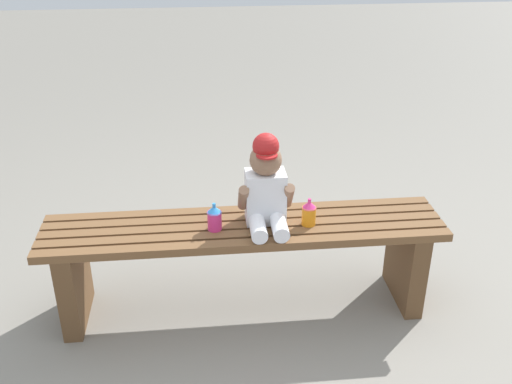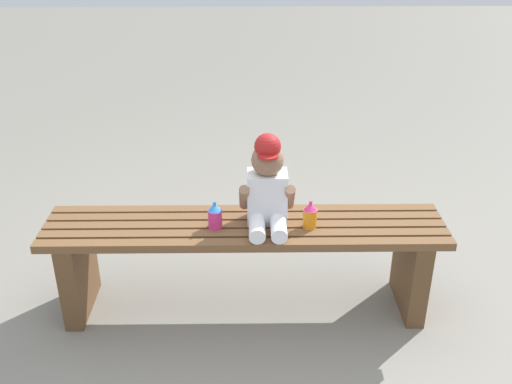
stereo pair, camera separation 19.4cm
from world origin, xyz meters
The scene contains 5 objects.
ground_plane centered at (0.00, 0.00, 0.00)m, with size 16.00×16.00×0.00m, color gray.
park_bench centered at (0.00, 0.00, 0.30)m, with size 1.74×0.35×0.44m.
child_figure centered at (0.10, 0.01, 0.62)m, with size 0.23×0.27×0.40m.
sippy_cup_left centered at (-0.13, -0.03, 0.50)m, with size 0.06×0.06×0.12m.
sippy_cup_right centered at (0.28, -0.03, 0.50)m, with size 0.06×0.06×0.12m.
Camera 1 is at (-0.17, -2.20, 1.73)m, focal length 41.48 mm.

